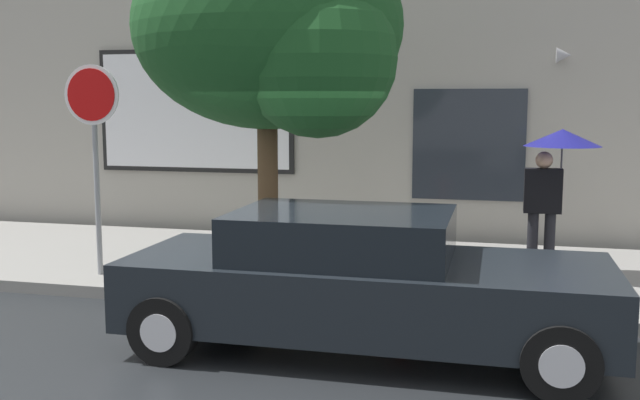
# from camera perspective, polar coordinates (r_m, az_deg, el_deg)

# --- Properties ---
(ground_plane) EXTENTS (60.00, 60.00, 0.00)m
(ground_plane) POSITION_cam_1_polar(r_m,az_deg,el_deg) (7.43, -3.59, -11.03)
(ground_plane) COLOR black
(sidewalk) EXTENTS (20.00, 4.00, 0.15)m
(sidewalk) POSITION_cam_1_polar(r_m,az_deg,el_deg) (10.21, 1.49, -5.39)
(sidewalk) COLOR gray
(sidewalk) RESTS_ON ground
(building_facade) EXTENTS (20.00, 0.67, 7.00)m
(building_facade) POSITION_cam_1_polar(r_m,az_deg,el_deg) (12.45, 3.93, 12.72)
(building_facade) COLOR #9E998E
(building_facade) RESTS_ON ground
(parked_car) EXTENTS (4.56, 1.83, 1.35)m
(parked_car) POSITION_cam_1_polar(r_m,az_deg,el_deg) (7.00, 3.26, -6.44)
(parked_car) COLOR black
(parked_car) RESTS_ON ground
(fire_hydrant) EXTENTS (0.30, 0.44, 0.71)m
(fire_hydrant) POSITION_cam_1_polar(r_m,az_deg,el_deg) (8.91, 6.49, -4.61)
(fire_hydrant) COLOR red
(fire_hydrant) RESTS_ON sidewalk
(pedestrian_with_umbrella) EXTENTS (0.97, 0.97, 1.90)m
(pedestrian_with_umbrella) POSITION_cam_1_polar(r_m,az_deg,el_deg) (9.78, 18.05, 3.01)
(pedestrian_with_umbrella) COLOR black
(pedestrian_with_umbrella) RESTS_ON sidewalk
(street_tree) EXTENTS (3.31, 2.82, 4.39)m
(street_tree) POSITION_cam_1_polar(r_m,az_deg,el_deg) (8.87, -3.44, 12.96)
(street_tree) COLOR #4C3823
(street_tree) RESTS_ON sidewalk
(stop_sign) EXTENTS (0.76, 0.10, 2.71)m
(stop_sign) POSITION_cam_1_polar(r_m,az_deg,el_deg) (9.71, -17.38, 5.44)
(stop_sign) COLOR gray
(stop_sign) RESTS_ON sidewalk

